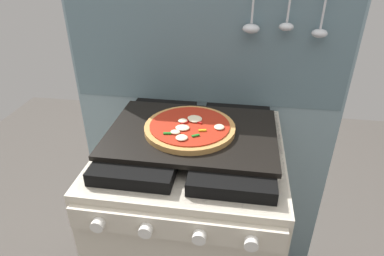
# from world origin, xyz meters

# --- Properties ---
(kitchen_backsplash) EXTENTS (1.10, 0.09, 1.55)m
(kitchen_backsplash) POSITION_xyz_m (0.00, 0.33, 0.79)
(kitchen_backsplash) COLOR #7A939E
(kitchen_backsplash) RESTS_ON ground_plane
(stove) EXTENTS (0.60, 0.64, 0.90)m
(stove) POSITION_xyz_m (-0.00, -0.00, 0.45)
(stove) COLOR beige
(stove) RESTS_ON ground_plane
(baking_tray) EXTENTS (0.54, 0.38, 0.02)m
(baking_tray) POSITION_xyz_m (0.00, 0.00, 0.91)
(baking_tray) COLOR black
(baking_tray) RESTS_ON stove
(pizza_left) EXTENTS (0.29, 0.29, 0.03)m
(pizza_left) POSITION_xyz_m (-0.01, 0.00, 0.93)
(pizza_left) COLOR #C18947
(pizza_left) RESTS_ON baking_tray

